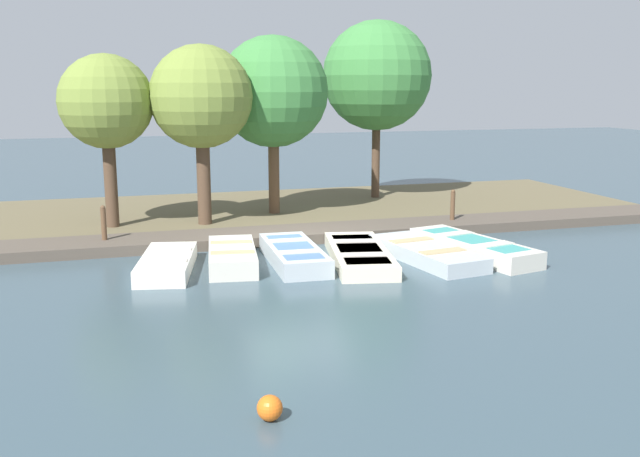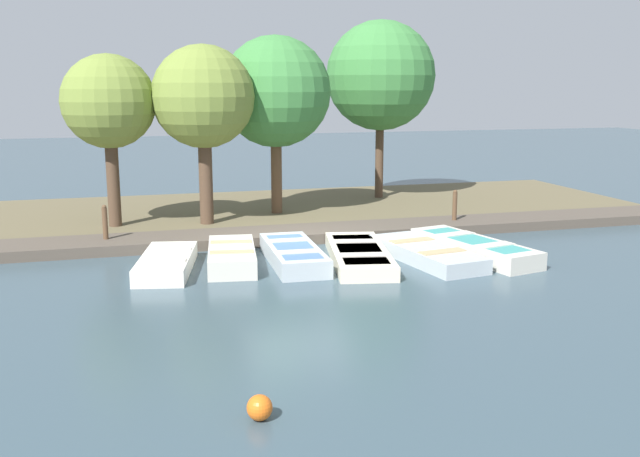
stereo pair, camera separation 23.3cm
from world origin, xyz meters
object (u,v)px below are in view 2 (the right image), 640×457
(rowboat_4, at_px, (426,253))
(park_tree_far_left, at_px, (109,103))
(park_tree_center, at_px, (275,92))
(rowboat_2, at_px, (293,254))
(park_tree_left, at_px, (203,98))
(rowboat_0, at_px, (167,263))
(park_tree_right, at_px, (381,76))
(rowboat_3, at_px, (359,255))
(buoy, at_px, (260,408))
(rowboat_5, at_px, (474,248))
(rowboat_1, at_px, (232,256))
(mooring_post_near, at_px, (105,227))
(mooring_post_far, at_px, (455,209))

(rowboat_4, distance_m, park_tree_far_left, 9.15)
(park_tree_center, bearing_deg, rowboat_2, -8.52)
(park_tree_left, xyz_separation_m, park_tree_center, (-1.13, 2.20, 0.13))
(rowboat_0, relative_size, park_tree_far_left, 0.61)
(rowboat_2, xyz_separation_m, rowboat_4, (0.57, 2.91, -0.03))
(rowboat_2, relative_size, park_tree_right, 0.52)
(rowboat_3, bearing_deg, rowboat_0, -83.48)
(park_tree_far_left, bearing_deg, buoy, 7.86)
(rowboat_5, height_order, park_tree_far_left, park_tree_far_left)
(rowboat_1, bearing_deg, rowboat_3, 88.91)
(rowboat_1, distance_m, mooring_post_near, 3.54)
(mooring_post_near, height_order, park_tree_right, park_tree_right)
(mooring_post_near, bearing_deg, mooring_post_far, 90.00)
(rowboat_5, bearing_deg, rowboat_3, -107.82)
(rowboat_0, bearing_deg, park_tree_right, 146.55)
(rowboat_4, height_order, mooring_post_far, mooring_post_far)
(buoy, bearing_deg, rowboat_1, 173.88)
(rowboat_0, xyz_separation_m, rowboat_5, (0.57, 6.84, 0.03))
(mooring_post_near, height_order, mooring_post_far, same)
(rowboat_5, xyz_separation_m, park_tree_right, (-8.09, 0.67, 3.92))
(rowboat_4, relative_size, park_tree_right, 0.57)
(park_tree_left, bearing_deg, rowboat_5, 47.58)
(rowboat_4, bearing_deg, rowboat_3, -110.04)
(rowboat_2, height_order, park_tree_right, park_tree_right)
(buoy, distance_m, park_tree_center, 13.58)
(rowboat_2, distance_m, park_tree_left, 5.73)
(rowboat_0, xyz_separation_m, rowboat_1, (-0.10, 1.39, 0.03))
(rowboat_4, height_order, park_tree_center, park_tree_center)
(rowboat_1, bearing_deg, park_tree_right, 148.38)
(rowboat_1, xyz_separation_m, rowboat_5, (0.66, 5.44, -0.01))
(rowboat_1, bearing_deg, mooring_post_near, -123.40)
(rowboat_2, bearing_deg, park_tree_center, 173.86)
(mooring_post_far, distance_m, park_tree_left, 7.36)
(park_tree_right, bearing_deg, park_tree_center, -63.46)
(rowboat_1, xyz_separation_m, park_tree_center, (-5.46, 2.18, 3.42))
(buoy, xyz_separation_m, park_tree_center, (-12.78, 2.97, 3.48))
(rowboat_0, height_order, park_tree_center, park_tree_center)
(rowboat_4, bearing_deg, park_tree_right, 157.98)
(park_tree_far_left, xyz_separation_m, park_tree_right, (-2.79, 8.56, 0.74))
(rowboat_0, relative_size, park_tree_center, 0.54)
(rowboat_1, height_order, rowboat_2, rowboat_1)
(rowboat_0, bearing_deg, buoy, 16.31)
(rowboat_1, relative_size, rowboat_3, 0.74)
(park_tree_center, bearing_deg, park_tree_far_left, -79.94)
(rowboat_2, xyz_separation_m, rowboat_5, (0.51, 4.11, 0.01))
(mooring_post_near, height_order, park_tree_left, park_tree_left)
(rowboat_1, bearing_deg, buoy, 1.75)
(rowboat_3, relative_size, mooring_post_near, 3.43)
(park_tree_left, bearing_deg, rowboat_2, 16.85)
(mooring_post_near, relative_size, park_tree_right, 0.18)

